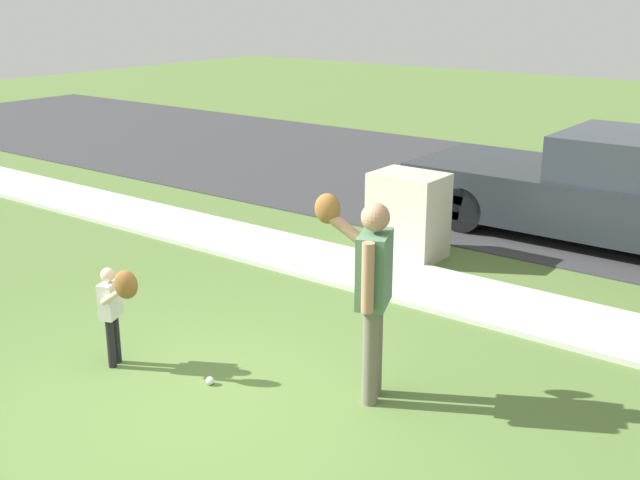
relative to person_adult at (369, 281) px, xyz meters
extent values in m
plane|color=#567538|center=(-0.93, 2.41, -1.05)|extent=(48.00, 48.00, 0.00)
cube|color=beige|center=(-0.93, 2.51, -1.02)|extent=(36.00, 1.20, 0.06)
cube|color=#38383A|center=(-0.93, 7.51, -1.04)|extent=(36.00, 6.80, 0.02)
cylinder|color=#6B6656|center=(0.08, -0.08, -0.62)|extent=(0.14, 0.14, 0.85)
cylinder|color=#6B6656|center=(0.01, 0.08, -0.62)|extent=(0.14, 0.14, 0.85)
cube|color=#4C7251|center=(0.05, 0.00, 0.11)|extent=(0.37, 0.47, 0.60)
sphere|color=#A87A5B|center=(0.05, 0.00, 0.54)|extent=(0.23, 0.23, 0.23)
cylinder|color=#A87A5B|center=(0.14, -0.24, 0.12)|extent=(0.10, 0.10, 0.57)
cylinder|color=#A87A5B|center=(-0.29, 0.14, 0.32)|extent=(0.52, 0.29, 0.41)
ellipsoid|color=brown|center=(-0.47, 0.06, 0.51)|extent=(0.26, 0.21, 0.26)
cylinder|color=black|center=(-2.20, -0.86, -0.81)|extent=(0.07, 0.07, 0.47)
cylinder|color=black|center=(-2.17, -0.95, -0.81)|extent=(0.07, 0.07, 0.47)
cube|color=silver|center=(-2.18, -0.91, -0.41)|extent=(0.20, 0.26, 0.33)
sphere|color=beige|center=(-2.18, -0.91, -0.17)|extent=(0.13, 0.13, 0.13)
cylinder|color=beige|center=(-2.24, -0.78, -0.40)|extent=(0.06, 0.06, 0.31)
cylinder|color=beige|center=(-2.00, -0.98, -0.29)|extent=(0.29, 0.16, 0.23)
ellipsoid|color=brown|center=(-1.90, -0.94, -0.19)|extent=(0.26, 0.21, 0.26)
sphere|color=white|center=(-1.21, -0.66, -1.01)|extent=(0.07, 0.07, 0.07)
cube|color=beige|center=(-1.66, 3.39, -0.50)|extent=(0.89, 0.67, 1.10)
cube|color=#23282D|center=(0.03, 5.63, -0.50)|extent=(5.20, 1.95, 0.70)
cube|color=#2D333D|center=(0.42, 5.63, 0.15)|extent=(1.82, 1.79, 0.60)
cylinder|color=black|center=(-1.58, 4.77, -0.71)|extent=(0.64, 0.22, 0.64)
cylinder|color=black|center=(-1.58, 6.50, -0.71)|extent=(0.64, 0.22, 0.64)
camera|label=1|loc=(3.31, -5.02, 2.25)|focal=44.39mm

